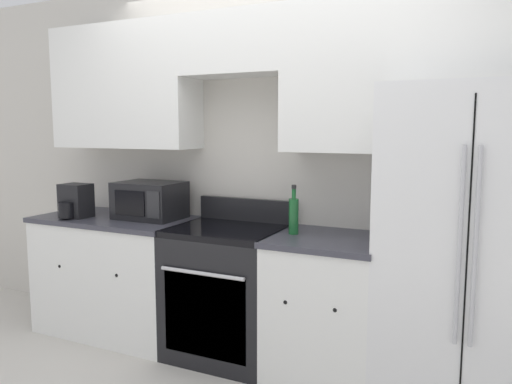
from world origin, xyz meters
TOP-DOWN VIEW (x-y plane):
  - ground_plane at (0.00, 0.00)m, footprint 12.00×12.00m
  - wall_back at (0.01, 0.58)m, footprint 8.00×0.39m
  - lower_cabinets_left at (-1.16, 0.31)m, footprint 1.19×0.64m
  - lower_cabinets_right at (0.48, 0.31)m, footprint 0.67×0.64m
  - oven_range at (-0.21, 0.31)m, footprint 0.73×0.65m
  - refrigerator at (1.27, 0.38)m, footprint 0.94×0.80m
  - microwave at (-0.89, 0.37)m, footprint 0.46×0.35m
  - bottle at (0.26, 0.31)m, footprint 0.06×0.06m
  - coffee_maker at (-1.41, 0.16)m, footprint 0.20×0.24m

SIDE VIEW (x-z plane):
  - ground_plane at x=0.00m, z-range 0.00..0.00m
  - lower_cabinets_left at x=-1.16m, z-range 0.00..0.88m
  - lower_cabinets_right at x=0.48m, z-range 0.00..0.88m
  - oven_range at x=-0.21m, z-range -0.07..0.97m
  - refrigerator at x=1.27m, z-range 0.00..1.77m
  - coffee_maker at x=-1.41m, z-range 0.87..1.12m
  - bottle at x=0.26m, z-range 0.85..1.16m
  - microwave at x=-0.89m, z-range 0.88..1.15m
  - wall_back at x=0.01m, z-range 0.24..2.84m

